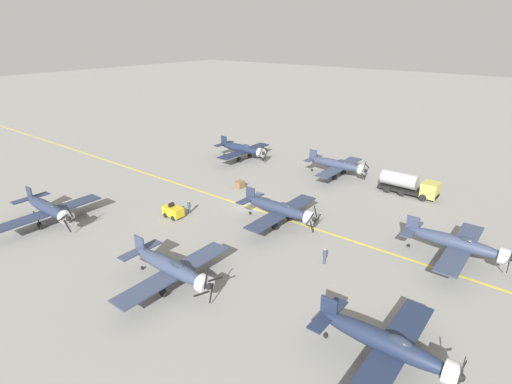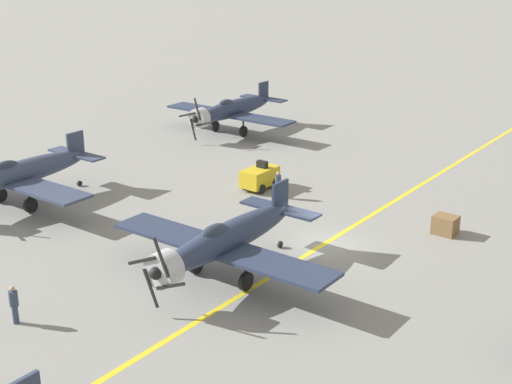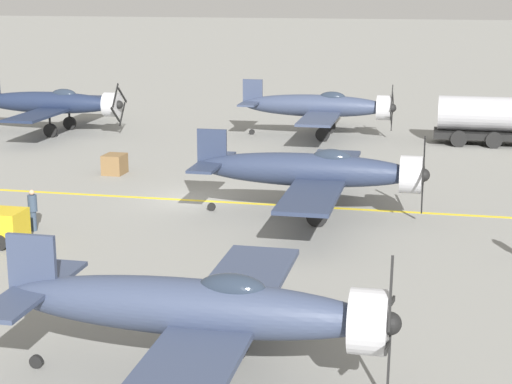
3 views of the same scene
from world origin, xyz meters
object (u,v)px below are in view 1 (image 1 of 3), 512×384
Objects in this scene: airplane_mid_right at (172,268)px; fuel_tanker at (409,184)px; airplane_mid_left at (338,165)px; airplane_far_right at (387,344)px; airplane_mid_center at (280,209)px; airplane_near_right at (49,209)px; ground_crew_walking at (325,256)px; ground_crew_inspecting at (189,207)px; airplane_near_left at (243,149)px; tow_tractor at (173,211)px; airplane_far_center at (458,244)px; supply_crate_by_tanker at (240,185)px.

airplane_mid_right is 36.30m from fuel_tanker.
airplane_mid_left is 38.65m from airplane_far_right.
airplane_mid_right is 1.00× the size of airplane_mid_center.
fuel_tanker is at bearing 170.74° from airplane_mid_center.
ground_crew_walking is (-12.40, 30.07, -1.08)m from airplane_near_right.
airplane_far_right is at bearing 30.81° from airplane_mid_left.
ground_crew_walking is 19.26m from ground_crew_inspecting.
airplane_near_right is 32.55m from ground_crew_walking.
tow_tractor is at bearing 5.44° from airplane_near_left.
airplane_mid_left is (-15.17, -20.94, 0.00)m from airplane_far_center.
airplane_mid_center is at bearing 61.83° from supply_crate_by_tanker.
fuel_tanker is 30.55m from ground_crew_inspecting.
tow_tractor is (-6.97, -29.76, -1.22)m from airplane_far_right.
airplane_mid_right is at bearing 16.39° from airplane_near_left.
airplane_near_left is at bearing -140.24° from airplane_far_right.
airplane_far_center is 1.50× the size of fuel_tanker.
fuel_tanker is (-32.34, -9.36, -0.50)m from airplane_far_right.
tow_tractor reaches higher than supply_crate_by_tanker.
airplane_far_right reaches higher than tow_tractor.
ground_crew_inspecting is (23.76, -8.38, -1.08)m from airplane_mid_left.
airplane_far_center is (-20.31, 18.88, 0.00)m from airplane_mid_right.
airplane_mid_center is (-16.23, 0.37, 0.00)m from airplane_mid_right.
airplane_far_right is at bearing 72.85° from ground_crew_inspecting.
airplane_near_right is at bearing -44.24° from tow_tractor.
airplane_far_right is at bearing 106.58° from airplane_near_right.
airplane_near_right reaches higher than ground_crew_inspecting.
tow_tractor is 1.52× the size of ground_crew_walking.
airplane_mid_right is 25.03m from supply_crate_by_tanker.
ground_crew_walking is 22.55m from supply_crate_by_tanker.
airplane_mid_center is (4.08, -18.52, 0.00)m from airplane_far_center.
airplane_mid_left is 11.27m from fuel_tanker.
airplane_mid_right is 14.80m from ground_crew_walking.
airplane_mid_left is 9.62× the size of supply_crate_by_tanker.
airplane_near_left is (2.28, -17.46, 0.00)m from airplane_mid_left.
fuel_tanker is 3.08× the size of tow_tractor.
airplane_far_center is at bearing 109.35° from tow_tractor.
airplane_far_center reaches higher than supply_crate_by_tanker.
airplane_far_right is 22.62m from airplane_mid_center.
fuel_tanker is 23.99m from supply_crate_by_tanker.
fuel_tanker is at bearing 140.00° from ground_crew_inspecting.
airplane_near_left is (-12.89, -38.40, 0.00)m from airplane_far_center.
airplane_mid_center reaches higher than airplane_far_right.
airplane_near_right reaches higher than airplane_mid_left.
ground_crew_inspecting is (0.11, -19.26, 0.00)m from ground_crew_walking.
ground_crew_walking is (-11.84, 8.82, -1.08)m from airplane_mid_right.
fuel_tanker is (-1.92, 28.71, -0.50)m from airplane_near_left.
airplane_far_right is 1.50× the size of fuel_tanker.
airplane_mid_center is 9.59m from ground_crew_walking.
airplane_mid_left is 1.00× the size of airplane_mid_center.
tow_tractor is (10.57, -30.10, -1.22)m from airplane_far_center.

